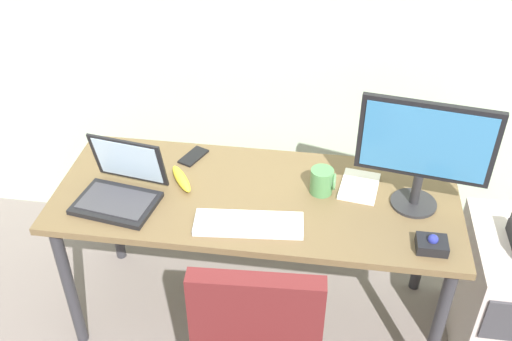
# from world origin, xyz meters

# --- Properties ---
(ground_plane) EXTENTS (8.00, 8.00, 0.00)m
(ground_plane) POSITION_xyz_m (0.00, 0.00, 0.00)
(ground_plane) COLOR slate
(desk) EXTENTS (1.62, 0.65, 0.71)m
(desk) POSITION_xyz_m (0.00, 0.00, 0.63)
(desk) COLOR brown
(desk) RESTS_ON ground
(file_cabinet) EXTENTS (0.42, 0.53, 0.59)m
(file_cabinet) POSITION_xyz_m (1.09, -0.01, 0.30)
(file_cabinet) COLOR beige
(file_cabinet) RESTS_ON ground
(monitor_main) EXTENTS (0.49, 0.18, 0.46)m
(monitor_main) POSITION_xyz_m (0.62, 0.03, 0.98)
(monitor_main) COLOR #262628
(monitor_main) RESTS_ON desk
(keyboard) EXTENTS (0.42, 0.17, 0.03)m
(keyboard) POSITION_xyz_m (0.00, -0.19, 0.72)
(keyboard) COLOR silver
(keyboard) RESTS_ON desk
(laptop) EXTENTS (0.35, 0.32, 0.24)m
(laptop) POSITION_xyz_m (-0.53, -0.10, 0.76)
(laptop) COLOR black
(laptop) RESTS_ON desk
(trackball_mouse) EXTENTS (0.11, 0.09, 0.07)m
(trackball_mouse) POSITION_xyz_m (0.67, -0.22, 0.73)
(trackball_mouse) COLOR black
(trackball_mouse) RESTS_ON desk
(coffee_mug) EXTENTS (0.10, 0.09, 0.11)m
(coffee_mug) POSITION_xyz_m (0.26, 0.06, 0.76)
(coffee_mug) COLOR #4A834B
(coffee_mug) RESTS_ON desk
(paper_notepad) EXTENTS (0.18, 0.23, 0.01)m
(paper_notepad) POSITION_xyz_m (0.41, 0.11, 0.71)
(paper_notepad) COLOR white
(paper_notepad) RESTS_ON desk
(cell_phone) EXTENTS (0.12, 0.16, 0.01)m
(cell_phone) POSITION_xyz_m (-0.31, 0.22, 0.71)
(cell_phone) COLOR black
(cell_phone) RESTS_ON desk
(banana) EXTENTS (0.14, 0.18, 0.04)m
(banana) POSITION_xyz_m (-0.32, 0.03, 0.73)
(banana) COLOR yellow
(banana) RESTS_ON desk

